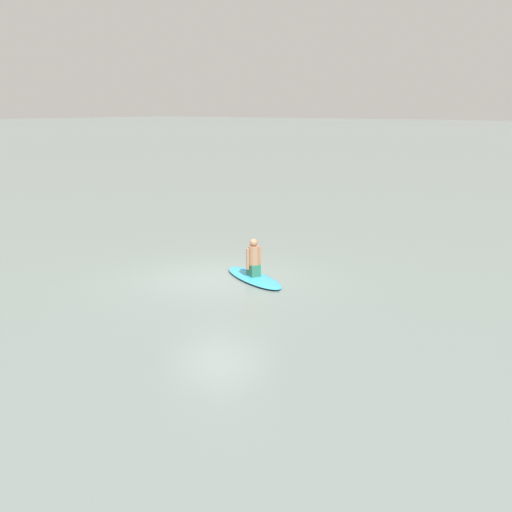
% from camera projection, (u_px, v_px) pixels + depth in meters
% --- Properties ---
extents(ground_plane, '(400.00, 400.00, 0.00)m').
position_uv_depth(ground_plane, '(218.00, 279.00, 17.35)').
color(ground_plane, slate).
extents(surfboard, '(1.87, 2.76, 0.10)m').
position_uv_depth(surfboard, '(254.00, 277.00, 17.28)').
color(surfboard, '#339EC6').
rests_on(surfboard, ground).
extents(person_paddler, '(0.43, 0.42, 1.01)m').
position_uv_depth(person_paddler, '(254.00, 259.00, 17.16)').
color(person_paddler, '#26664C').
rests_on(person_paddler, surfboard).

